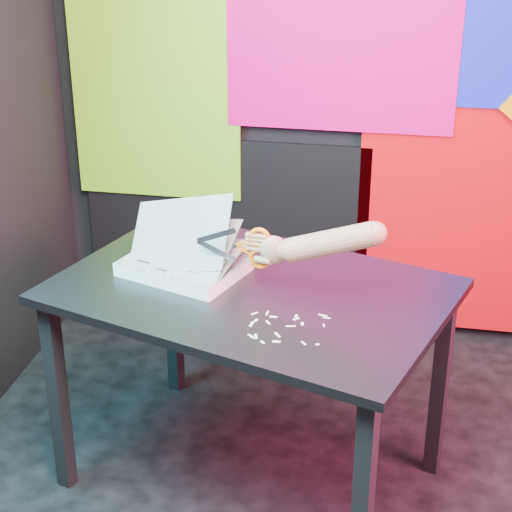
# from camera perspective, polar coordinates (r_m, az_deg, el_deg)

# --- Properties ---
(room) EXTENTS (3.01, 3.01, 2.71)m
(room) POSITION_cam_1_polar(r_m,az_deg,el_deg) (2.15, 8.74, 7.50)
(room) COLOR black
(room) RESTS_ON ground
(backdrop) EXTENTS (2.88, 0.05, 2.08)m
(backdrop) POSITION_cam_1_polar(r_m,az_deg,el_deg) (3.67, 10.40, 8.14)
(backdrop) COLOR red
(backdrop) RESTS_ON ground
(work_table) EXTENTS (1.40, 1.15, 0.75)m
(work_table) POSITION_cam_1_polar(r_m,az_deg,el_deg) (2.76, -0.33, -3.73)
(work_table) COLOR #242424
(work_table) RESTS_ON ground
(printout_stack) EXTENTS (0.44, 0.38, 0.28)m
(printout_stack) POSITION_cam_1_polar(r_m,az_deg,el_deg) (2.82, -4.84, -0.57)
(printout_stack) COLOR silver
(printout_stack) RESTS_ON work_table
(scissors) EXTENTS (0.24, 0.03, 0.14)m
(scissors) POSITION_cam_1_polar(r_m,az_deg,el_deg) (2.64, -0.11, 0.56)
(scissors) COLOR #B2B5BD
(scissors) RESTS_ON printout_stack
(hand_forearm) EXTENTS (0.42, 0.11, 0.18)m
(hand_forearm) POSITION_cam_1_polar(r_m,az_deg,el_deg) (2.57, 4.36, 0.85)
(hand_forearm) COLOR tan
(hand_forearm) RESTS_ON work_table
(paper_clippings) EXTENTS (0.24, 0.20, 0.00)m
(paper_clippings) POSITION_cam_1_polar(r_m,az_deg,el_deg) (2.50, 1.68, -4.71)
(paper_clippings) COLOR beige
(paper_clippings) RESTS_ON work_table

